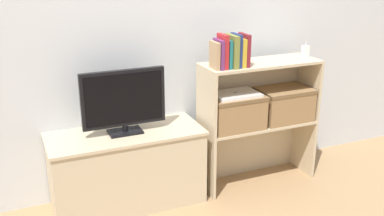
# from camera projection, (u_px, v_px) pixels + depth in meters

# --- Properties ---
(ground_plane) EXTENTS (16.00, 16.00, 0.00)m
(ground_plane) POSITION_uv_depth(u_px,v_px,m) (201.00, 203.00, 3.16)
(ground_plane) COLOR #A37F56
(wall_back) EXTENTS (10.00, 0.05, 2.40)m
(wall_back) POSITION_uv_depth(u_px,v_px,m) (176.00, 23.00, 3.15)
(wall_back) COLOR silver
(wall_back) RESTS_ON ground_plane
(tv_stand) EXTENTS (1.04, 0.43, 0.53)m
(tv_stand) POSITION_uv_depth(u_px,v_px,m) (127.00, 169.00, 3.08)
(tv_stand) COLOR #CCB793
(tv_stand) RESTS_ON ground_plane
(tv) EXTENTS (0.56, 0.14, 0.43)m
(tv) POSITION_uv_depth(u_px,v_px,m) (124.00, 100.00, 2.91)
(tv) COLOR black
(tv) RESTS_ON tv_stand
(bookshelf_lower_tier) EXTENTS (0.87, 0.31, 0.47)m
(bookshelf_lower_tier) POSITION_uv_depth(u_px,v_px,m) (253.00, 141.00, 3.45)
(bookshelf_lower_tier) COLOR #CCB793
(bookshelf_lower_tier) RESTS_ON ground_plane
(bookshelf_upper_tier) EXTENTS (0.87, 0.31, 0.46)m
(bookshelf_upper_tier) POSITION_uv_depth(u_px,v_px,m) (256.00, 83.00, 3.29)
(bookshelf_upper_tier) COLOR #CCB793
(bookshelf_upper_tier) RESTS_ON bookshelf_lower_tier
(book_tan) EXTENTS (0.02, 0.12, 0.18)m
(book_tan) POSITION_uv_depth(u_px,v_px,m) (215.00, 55.00, 2.96)
(book_tan) COLOR tan
(book_tan) RESTS_ON bookshelf_upper_tier
(book_plum) EXTENTS (0.02, 0.14, 0.20)m
(book_plum) POSITION_uv_depth(u_px,v_px,m) (219.00, 54.00, 2.97)
(book_plum) COLOR #6B2D66
(book_plum) RESTS_ON bookshelf_upper_tier
(book_crimson) EXTENTS (0.03, 0.13, 0.23)m
(book_crimson) POSITION_uv_depth(u_px,v_px,m) (223.00, 51.00, 2.98)
(book_crimson) COLOR #B22328
(book_crimson) RESTS_ON bookshelf_upper_tier
(book_teal) EXTENTS (0.02, 0.13, 0.19)m
(book_teal) POSITION_uv_depth(u_px,v_px,m) (227.00, 54.00, 3.00)
(book_teal) COLOR #1E7075
(book_teal) RESTS_ON bookshelf_upper_tier
(book_olive) EXTENTS (0.04, 0.16, 0.22)m
(book_olive) POSITION_uv_depth(u_px,v_px,m) (232.00, 51.00, 3.00)
(book_olive) COLOR olive
(book_olive) RESTS_ON bookshelf_upper_tier
(book_navy) EXTENTS (0.02, 0.13, 0.22)m
(book_navy) POSITION_uv_depth(u_px,v_px,m) (236.00, 50.00, 3.02)
(book_navy) COLOR navy
(book_navy) RESTS_ON bookshelf_upper_tier
(book_mustard) EXTENTS (0.03, 0.14, 0.19)m
(book_mustard) POSITION_uv_depth(u_px,v_px,m) (240.00, 52.00, 3.03)
(book_mustard) COLOR gold
(book_mustard) RESTS_ON bookshelf_upper_tier
(book_maroon) EXTENTS (0.03, 0.14, 0.22)m
(book_maroon) POSITION_uv_depth(u_px,v_px,m) (244.00, 50.00, 3.04)
(book_maroon) COLOR maroon
(book_maroon) RESTS_ON bookshelf_upper_tier
(baby_monitor) EXTENTS (0.05, 0.04, 0.12)m
(baby_monitor) POSITION_uv_depth(u_px,v_px,m) (305.00, 51.00, 3.31)
(baby_monitor) COLOR white
(baby_monitor) RESTS_ON bookshelf_upper_tier
(storage_basket_left) EXTENTS (0.39, 0.28, 0.24)m
(storage_basket_left) POSITION_uv_depth(u_px,v_px,m) (235.00, 110.00, 3.20)
(storage_basket_left) COLOR #937047
(storage_basket_left) RESTS_ON bookshelf_lower_tier
(storage_basket_right) EXTENTS (0.39, 0.28, 0.24)m
(storage_basket_right) POSITION_uv_depth(u_px,v_px,m) (284.00, 103.00, 3.36)
(storage_basket_right) COLOR #937047
(storage_basket_right) RESTS_ON bookshelf_lower_tier
(laptop) EXTENTS (0.33, 0.23, 0.02)m
(laptop) POSITION_uv_depth(u_px,v_px,m) (235.00, 94.00, 3.16)
(laptop) COLOR white
(laptop) RESTS_ON storage_basket_left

